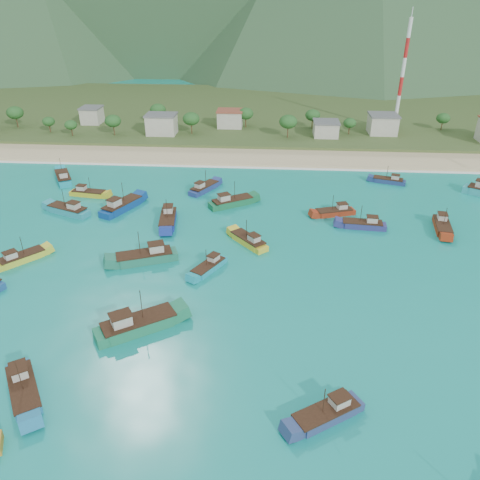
# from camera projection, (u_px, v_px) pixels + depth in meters

# --- Properties ---
(ground) EXTENTS (600.00, 600.00, 0.00)m
(ground) POSITION_uv_depth(u_px,v_px,m) (213.00, 306.00, 78.11)
(ground) COLOR #0B7D83
(ground) RESTS_ON ground
(beach) EXTENTS (400.00, 18.00, 1.20)m
(beach) POSITION_uv_depth(u_px,v_px,m) (243.00, 157.00, 147.54)
(beach) COLOR beige
(beach) RESTS_ON ground
(land) EXTENTS (400.00, 110.00, 2.40)m
(land) POSITION_uv_depth(u_px,v_px,m) (252.00, 112.00, 201.15)
(land) COLOR #385123
(land) RESTS_ON ground
(surf_line) EXTENTS (400.00, 2.50, 0.08)m
(surf_line) POSITION_uv_depth(u_px,v_px,m) (241.00, 167.00, 139.19)
(surf_line) COLOR white
(surf_line) RESTS_ON ground
(village) EXTENTS (214.65, 26.65, 7.65)m
(village) POSITION_uv_depth(u_px,v_px,m) (267.00, 125.00, 163.91)
(village) COLOR beige
(village) RESTS_ON ground
(vegetation) EXTENTS (274.98, 25.51, 8.06)m
(vegetation) POSITION_uv_depth(u_px,v_px,m) (229.00, 122.00, 166.60)
(vegetation) COLOR #235623
(vegetation) RESTS_ON ground
(radio_tower) EXTENTS (1.20, 1.20, 37.21)m
(radio_tower) POSITION_uv_depth(u_px,v_px,m) (402.00, 77.00, 160.19)
(radio_tower) COLOR red
(radio_tower) RESTS_ON ground
(boat_0) EXTENTS (7.39, 10.01, 5.82)m
(boat_0) POSITION_uv_depth(u_px,v_px,m) (204.00, 188.00, 122.49)
(boat_0) COLOR navy
(boat_0) RESTS_ON ground
(boat_3) EXTENTS (8.51, 10.55, 6.26)m
(boat_3) POSITION_uv_depth(u_px,v_px,m) (24.00, 390.00, 60.72)
(boat_3) COLOR teal
(boat_3) RESTS_ON ground
(boat_4) EXTENTS (9.72, 5.43, 5.51)m
(boat_4) POSITION_uv_depth(u_px,v_px,m) (335.00, 212.00, 109.39)
(boat_4) COLOR maroon
(boat_4) RESTS_ON ground
(boat_5) EXTENTS (9.88, 3.73, 5.71)m
(boat_5) POSITION_uv_depth(u_px,v_px,m) (363.00, 225.00, 103.46)
(boat_5) COLOR navy
(boat_5) RESTS_ON ground
(boat_8) EXTENTS (9.57, 7.47, 5.63)m
(boat_8) POSITION_uv_depth(u_px,v_px,m) (327.00, 414.00, 57.40)
(boat_8) COLOR navy
(boat_8) RESTS_ON ground
(boat_15) EXTENTS (8.32, 8.87, 5.56)m
(boat_15) POSITION_uv_depth(u_px,v_px,m) (21.00, 259.00, 90.63)
(boat_15) COLOR gold
(boat_15) RESTS_ON ground
(boat_16) EXTENTS (4.43, 10.27, 5.87)m
(boat_16) POSITION_uv_depth(u_px,v_px,m) (442.00, 227.00, 102.75)
(boat_16) COLOR maroon
(boat_16) RESTS_ON ground
(boat_17) EXTENTS (11.16, 8.57, 6.55)m
(boat_17) POSITION_uv_depth(u_px,v_px,m) (232.00, 202.00, 114.08)
(boat_17) COLOR #13653D
(boat_17) RESTS_ON ground
(boat_18) EXTENTS (8.44, 9.11, 5.67)m
(boat_18) POSITION_uv_depth(u_px,v_px,m) (249.00, 241.00, 96.83)
(boat_18) COLOR gold
(boat_18) RESTS_ON ground
(boat_23) EXTENTS (8.34, 12.26, 7.04)m
(boat_23) POSITION_uv_depth(u_px,v_px,m) (122.00, 206.00, 111.79)
(boat_23) COLOR navy
(boat_23) RESTS_ON ground
(boat_24) EXTENTS (6.49, 8.73, 5.08)m
(boat_24) POSITION_uv_depth(u_px,v_px,m) (209.00, 267.00, 87.89)
(boat_24) COLOR teal
(boat_24) RESTS_ON ground
(boat_25) EXTENTS (8.33, 11.39, 6.61)m
(boat_25) POSITION_uv_depth(u_px,v_px,m) (63.00, 178.00, 128.82)
(boat_25) COLOR #1191A8
(boat_25) RESTS_ON ground
(boat_26) EXTENTS (12.66, 10.10, 7.49)m
(boat_26) POSITION_uv_depth(u_px,v_px,m) (138.00, 325.00, 72.10)
(boat_26) COLOR #1A7450
(boat_26) RESTS_ON ground
(boat_27) EXTENTS (9.55, 4.06, 5.46)m
(boat_27) POSITION_uv_depth(u_px,v_px,m) (88.00, 194.00, 119.55)
(boat_27) COLOR gold
(boat_27) RESTS_ON ground
(boat_28) EXTENTS (4.66, 11.32, 6.49)m
(boat_28) POSITION_uv_depth(u_px,v_px,m) (168.00, 220.00, 105.56)
(boat_28) COLOR navy
(boat_28) RESTS_ON ground
(boat_29) EXTENTS (12.34, 7.56, 7.02)m
(boat_29) POSITION_uv_depth(u_px,v_px,m) (146.00, 257.00, 90.51)
(boat_29) COLOR #1D6E56
(boat_29) RESTS_ON ground
(boat_31) EXTENTS (11.21, 7.05, 6.39)m
(boat_31) POSITION_uv_depth(u_px,v_px,m) (68.00, 210.00, 109.99)
(boat_31) COLOR teal
(boat_31) RESTS_ON ground
(boat_33) EXTENTS (9.09, 5.07, 5.15)m
(boat_33) POSITION_uv_depth(u_px,v_px,m) (389.00, 181.00, 127.53)
(boat_33) COLOR navy
(boat_33) RESTS_ON ground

